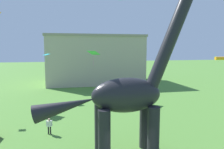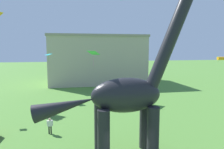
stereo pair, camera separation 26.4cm
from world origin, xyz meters
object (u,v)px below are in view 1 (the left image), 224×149
at_px(person_far_spectator, 51,109).
at_px(person_vendor_side, 49,125).
at_px(dinosaur_sculpture, 126,95).
at_px(festival_canopy_tent, 135,87).
at_px(kite_far_right, 220,58).
at_px(kite_high_right, 47,55).
at_px(kite_far_left, 94,53).

xyz_separation_m(person_far_spectator, person_vendor_side, (0.10, -5.19, -0.03)).
bearing_deg(dinosaur_sculpture, person_far_spectator, 90.36).
distance_m(person_vendor_side, festival_canopy_tent, 14.16).
height_order(person_far_spectator, kite_far_right, kite_far_right).
relative_size(person_vendor_side, kite_high_right, 1.05).
relative_size(person_far_spectator, kite_far_left, 1.36).
distance_m(kite_far_left, kite_high_right, 19.74).
height_order(kite_far_right, kite_high_right, kite_high_right).
xyz_separation_m(person_far_spectator, kite_high_right, (-1.04, 10.10, 6.01)).
bearing_deg(dinosaur_sculpture, kite_far_right, 7.25).
relative_size(person_far_spectator, kite_high_right, 1.09).
relative_size(person_far_spectator, festival_canopy_tent, 0.50).
bearing_deg(person_vendor_side, person_far_spectator, 99.79).
xyz_separation_m(dinosaur_sculpture, person_vendor_side, (-5.82, 5.26, -3.63)).
xyz_separation_m(dinosaur_sculpture, kite_far_right, (19.03, 14.05, 1.86)).
xyz_separation_m(person_vendor_side, kite_high_right, (-1.14, 15.29, 6.04)).
height_order(festival_canopy_tent, kite_far_right, kite_far_right).
bearing_deg(kite_far_right, person_vendor_side, -160.54).
height_order(person_vendor_side, festival_canopy_tent, festival_canopy_tent).
height_order(dinosaur_sculpture, festival_canopy_tent, dinosaur_sculpture).
height_order(person_far_spectator, kite_far_left, kite_far_left).
xyz_separation_m(festival_canopy_tent, kite_far_right, (13.65, 0.28, 3.87)).
bearing_deg(festival_canopy_tent, kite_high_right, 151.18).
relative_size(kite_far_left, kite_high_right, 0.80).
relative_size(person_vendor_side, kite_far_left, 1.31).
distance_m(person_far_spectator, kite_high_right, 11.80).
bearing_deg(kite_far_left, person_vendor_side, 133.85).
relative_size(dinosaur_sculpture, person_far_spectator, 7.99).
xyz_separation_m(person_vendor_side, kite_far_left, (3.68, -3.83, 6.68)).
relative_size(festival_canopy_tent, kite_high_right, 2.17).
distance_m(person_far_spectator, person_vendor_side, 5.19).
height_order(person_vendor_side, kite_high_right, kite_high_right).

